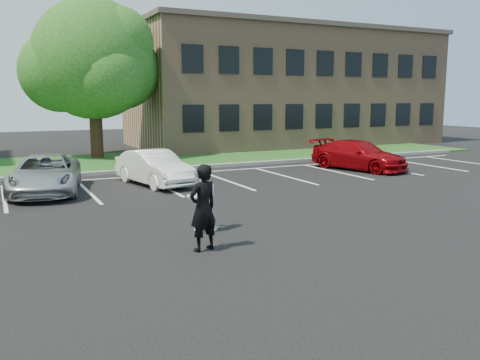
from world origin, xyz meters
The scene contains 11 objects.
ground_plane centered at (0.00, 0.00, 0.00)m, with size 90.00×90.00×0.00m, color black.
curb centered at (0.00, 12.00, 0.07)m, with size 40.00×0.30×0.15m, color gray.
grass_strip centered at (0.00, 16.00, 0.04)m, with size 44.00×8.00×0.08m, color #204C1C.
stall_lines centered at (1.40, 8.95, 0.01)m, with size 34.00×5.36×0.01m.
office_building centered at (14.00, 21.99, 4.16)m, with size 22.40×10.40×8.30m.
tree centered at (-0.44, 18.43, 5.35)m, with size 7.80×7.20×8.80m.
man_black_suit centered at (-1.71, -0.62, 0.98)m, with size 0.72×0.47×1.96m, color black.
man_white_shirt centered at (-1.08, 0.98, 0.84)m, with size 0.82×0.64×1.68m, color white.
car_silver_minivan centered at (-4.20, 8.35, 0.69)m, with size 2.28×4.93×1.37m, color #B2B4BB.
car_white_sedan centered at (-0.17, 8.31, 0.68)m, with size 1.45×4.15×1.37m, color white.
car_red_compact centered at (9.84, 8.20, 0.70)m, with size 1.95×4.79×1.39m, color #8F050A.
Camera 1 is at (-5.83, -10.92, 3.41)m, focal length 38.00 mm.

